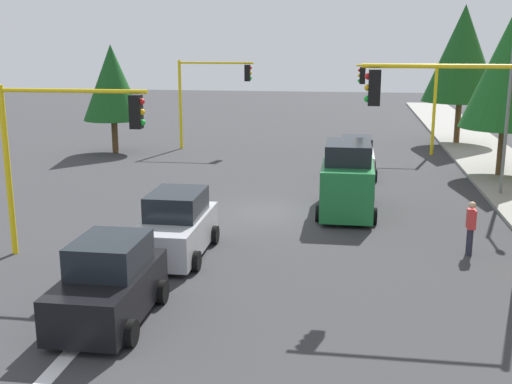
{
  "coord_description": "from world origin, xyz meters",
  "views": [
    {
      "loc": [
        23.52,
        2.74,
        6.49
      ],
      "look_at": [
        1.68,
        -0.51,
        1.2
      ],
      "focal_mm": 44.43,
      "sensor_mm": 36.0,
      "label": 1
    }
  ],
  "objects_px": {
    "car_white": "(356,158)",
    "pedestrian_crossing": "(471,227)",
    "car_silver": "(176,227)",
    "car_black": "(109,284)",
    "traffic_signal_far_left": "(402,90)",
    "tree_roadside_far": "(463,54)",
    "traffic_signal_near_left": "(463,128)",
    "traffic_signal_far_right": "(210,87)",
    "traffic_signal_near_right": "(64,137)",
    "tree_roadside_mid": "(508,72)",
    "street_lamp_curbside": "(512,95)",
    "delivery_van_green": "(347,180)",
    "tree_opposite_side": "(112,83)"
  },
  "relations": [
    {
      "from": "tree_roadside_mid",
      "to": "delivery_van_green",
      "type": "xyz_separation_m",
      "value": [
        7.54,
        -7.28,
        -3.78
      ]
    },
    {
      "from": "street_lamp_curbside",
      "to": "traffic_signal_far_left",
      "type": "bearing_deg",
      "value": -161.04
    },
    {
      "from": "traffic_signal_near_right",
      "to": "car_silver",
      "type": "distance_m",
      "value": 4.29
    },
    {
      "from": "tree_roadside_far",
      "to": "street_lamp_curbside",
      "type": "bearing_deg",
      "value": -1.19
    },
    {
      "from": "traffic_signal_far_right",
      "to": "tree_roadside_far",
      "type": "distance_m",
      "value": 15.78
    },
    {
      "from": "tree_opposite_side",
      "to": "car_white",
      "type": "bearing_deg",
      "value": 71.44
    },
    {
      "from": "traffic_signal_far_right",
      "to": "delivery_van_green",
      "type": "distance_m",
      "value": 16.12
    },
    {
      "from": "traffic_signal_far_left",
      "to": "car_silver",
      "type": "relative_size",
      "value": 1.27
    },
    {
      "from": "street_lamp_curbside",
      "to": "delivery_van_green",
      "type": "bearing_deg",
      "value": -64.06
    },
    {
      "from": "street_lamp_curbside",
      "to": "car_silver",
      "type": "bearing_deg",
      "value": -52.46
    },
    {
      "from": "traffic_signal_far_left",
      "to": "traffic_signal_far_right",
      "type": "bearing_deg",
      "value": -90.0
    },
    {
      "from": "car_silver",
      "to": "traffic_signal_near_left",
      "type": "bearing_deg",
      "value": 85.47
    },
    {
      "from": "car_white",
      "to": "car_black",
      "type": "bearing_deg",
      "value": -18.5
    },
    {
      "from": "tree_opposite_side",
      "to": "tree_roadside_mid",
      "type": "xyz_separation_m",
      "value": [
        4.0,
        21.0,
        0.95
      ]
    },
    {
      "from": "traffic_signal_far_right",
      "to": "car_silver",
      "type": "height_order",
      "value": "traffic_signal_far_right"
    },
    {
      "from": "traffic_signal_near_left",
      "to": "tree_opposite_side",
      "type": "height_order",
      "value": "tree_opposite_side"
    },
    {
      "from": "street_lamp_curbside",
      "to": "tree_roadside_mid",
      "type": "distance_m",
      "value": 4.52
    },
    {
      "from": "car_silver",
      "to": "tree_roadside_mid",
      "type": "bearing_deg",
      "value": 136.97
    },
    {
      "from": "traffic_signal_far_left",
      "to": "car_black",
      "type": "xyz_separation_m",
      "value": [
        24.18,
        -8.38,
        -2.84
      ]
    },
    {
      "from": "pedestrian_crossing",
      "to": "street_lamp_curbside",
      "type": "bearing_deg",
      "value": 160.77
    },
    {
      "from": "car_silver",
      "to": "car_black",
      "type": "relative_size",
      "value": 1.1
    },
    {
      "from": "car_black",
      "to": "tree_opposite_side",
      "type": "bearing_deg",
      "value": -159.6
    },
    {
      "from": "traffic_signal_near_left",
      "to": "car_silver",
      "type": "distance_m",
      "value": 8.88
    },
    {
      "from": "tree_opposite_side",
      "to": "tree_roadside_far",
      "type": "distance_m",
      "value": 21.42
    },
    {
      "from": "car_silver",
      "to": "car_black",
      "type": "height_order",
      "value": "same"
    },
    {
      "from": "tree_opposite_side",
      "to": "traffic_signal_near_left",
      "type": "bearing_deg",
      "value": 42.93
    },
    {
      "from": "street_lamp_curbside",
      "to": "car_silver",
      "type": "distance_m",
      "value": 15.11
    },
    {
      "from": "traffic_signal_near_left",
      "to": "traffic_signal_far_right",
      "type": "distance_m",
      "value": 23.02
    },
    {
      "from": "car_silver",
      "to": "pedestrian_crossing",
      "type": "relative_size",
      "value": 2.44
    },
    {
      "from": "car_silver",
      "to": "street_lamp_curbside",
      "type": "bearing_deg",
      "value": 127.54
    },
    {
      "from": "car_silver",
      "to": "delivery_van_green",
      "type": "bearing_deg",
      "value": 138.27
    },
    {
      "from": "car_white",
      "to": "pedestrian_crossing",
      "type": "height_order",
      "value": "car_white"
    },
    {
      "from": "traffic_signal_far_left",
      "to": "car_silver",
      "type": "height_order",
      "value": "traffic_signal_far_left"
    },
    {
      "from": "tree_opposite_side",
      "to": "car_silver",
      "type": "height_order",
      "value": "tree_opposite_side"
    },
    {
      "from": "street_lamp_curbside",
      "to": "tree_opposite_side",
      "type": "height_order",
      "value": "street_lamp_curbside"
    },
    {
      "from": "traffic_signal_far_right",
      "to": "car_silver",
      "type": "bearing_deg",
      "value": 9.34
    },
    {
      "from": "tree_roadside_far",
      "to": "car_white",
      "type": "distance_m",
      "value": 13.39
    },
    {
      "from": "tree_roadside_far",
      "to": "tree_roadside_mid",
      "type": "xyz_separation_m",
      "value": [
        10.0,
        0.5,
        -0.63
      ]
    },
    {
      "from": "car_silver",
      "to": "pedestrian_crossing",
      "type": "xyz_separation_m",
      "value": [
        -1.32,
        9.0,
        0.01
      ]
    },
    {
      "from": "tree_opposite_side",
      "to": "street_lamp_curbside",
      "type": "bearing_deg",
      "value": 67.45
    },
    {
      "from": "delivery_van_green",
      "to": "car_white",
      "type": "xyz_separation_m",
      "value": [
        -6.81,
        0.37,
        -0.39
      ]
    },
    {
      "from": "traffic_signal_near_right",
      "to": "tree_roadside_far",
      "type": "relative_size",
      "value": 0.6
    },
    {
      "from": "traffic_signal_far_right",
      "to": "tree_roadside_mid",
      "type": "distance_m",
      "value": 16.8
    },
    {
      "from": "tree_roadside_mid",
      "to": "car_silver",
      "type": "bearing_deg",
      "value": -43.03
    },
    {
      "from": "traffic_signal_far_left",
      "to": "tree_roadside_far",
      "type": "bearing_deg",
      "value": 135.95
    },
    {
      "from": "traffic_signal_near_right",
      "to": "tree_roadside_mid",
      "type": "distance_m",
      "value": 21.02
    },
    {
      "from": "delivery_van_green",
      "to": "car_silver",
      "type": "relative_size",
      "value": 1.16
    },
    {
      "from": "traffic_signal_near_left",
      "to": "traffic_signal_near_right",
      "type": "bearing_deg",
      "value": -90.0
    },
    {
      "from": "car_black",
      "to": "traffic_signal_near_left",
      "type": "bearing_deg",
      "value": 116.22
    },
    {
      "from": "traffic_signal_far_left",
      "to": "traffic_signal_near_right",
      "type": "relative_size",
      "value": 1.01
    }
  ]
}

